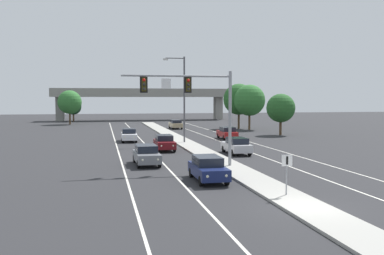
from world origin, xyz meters
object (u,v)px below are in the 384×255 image
at_px(overhead_signal_mast, 196,97).
at_px(tree_far_right_a, 281,108).
at_px(tree_far_right_b, 239,99).
at_px(tree_far_left_b, 70,102).
at_px(car_receding_tan, 176,124).
at_px(tree_far_right_c, 250,100).
at_px(car_oncoming_darkred, 164,142).
at_px(median_sign_post, 287,168).
at_px(car_oncoming_white, 129,135).
at_px(car_receding_red, 227,133).
at_px(street_lamp_median, 182,94).
at_px(car_oncoming_navy, 208,168).
at_px(tree_far_left_a, 73,107).
at_px(car_oncoming_grey, 146,155).
at_px(car_receding_silver, 236,145).

relative_size(overhead_signal_mast, tree_far_right_a, 1.39).
bearing_deg(tree_far_right_b, tree_far_left_b, 148.23).
distance_m(car_receding_tan, tree_far_right_a, 20.39).
bearing_deg(overhead_signal_mast, tree_far_right_b, 67.39).
height_order(tree_far_right_c, tree_far_right_b, tree_far_right_b).
xyz_separation_m(overhead_signal_mast, car_oncoming_darkred, (-0.73, 11.46, -4.56)).
relative_size(median_sign_post, car_oncoming_white, 0.49).
relative_size(car_receding_red, tree_far_left_b, 0.65).
relative_size(street_lamp_median, car_oncoming_navy, 2.23).
bearing_deg(car_oncoming_navy, overhead_signal_mast, 86.87).
distance_m(tree_far_left_a, tree_far_left_b, 10.68).
relative_size(car_oncoming_grey, tree_far_right_c, 0.59).
relative_size(car_oncoming_darkred, tree_far_left_b, 0.65).
distance_m(car_receding_silver, tree_far_left_b, 54.26).
bearing_deg(tree_far_left_b, car_oncoming_white, -75.38).
distance_m(car_receding_red, tree_far_right_c, 17.68).
xyz_separation_m(car_receding_red, tree_far_right_c, (8.41, 14.99, 4.15)).
relative_size(car_oncoming_navy, tree_far_left_b, 0.65).
relative_size(car_oncoming_white, tree_far_left_a, 0.87).
xyz_separation_m(median_sign_post, car_receding_tan, (2.91, 51.73, -0.77)).
height_order(median_sign_post, street_lamp_median, street_lamp_median).
distance_m(tree_far_right_c, tree_far_left_b, 37.39).
xyz_separation_m(overhead_signal_mast, car_oncoming_navy, (-0.27, -4.88, -4.56)).
distance_m(overhead_signal_mast, tree_far_left_b, 59.57).
xyz_separation_m(car_oncoming_grey, tree_far_right_b, (19.95, 37.07, 4.31)).
xyz_separation_m(car_oncoming_grey, car_receding_red, (12.50, 19.26, 0.00)).
distance_m(street_lamp_median, car_receding_red, 9.21).
xyz_separation_m(street_lamp_median, tree_far_right_b, (14.13, 21.75, -0.66)).
relative_size(car_receding_silver, car_receding_tan, 1.00).
height_order(tree_far_right_a, tree_far_right_b, tree_far_right_b).
relative_size(car_oncoming_navy, tree_far_right_a, 0.75).
xyz_separation_m(street_lamp_median, tree_far_left_a, (-15.64, 50.82, -2.43)).
relative_size(overhead_signal_mast, car_oncoming_grey, 1.85).
bearing_deg(tree_far_left_b, tree_far_left_a, 89.87).
distance_m(median_sign_post, car_oncoming_navy, 6.13).
xyz_separation_m(car_receding_silver, tree_far_left_a, (-18.89, 61.34, 2.55)).
relative_size(car_oncoming_navy, car_oncoming_grey, 0.99).
xyz_separation_m(car_receding_red, car_receding_tan, (-3.41, 19.76, 0.00)).
bearing_deg(car_oncoming_darkred, tree_far_right_a, 37.17).
distance_m(car_oncoming_grey, car_oncoming_darkred, 9.33).
relative_size(car_receding_tan, tree_far_right_b, 0.57).
distance_m(car_receding_silver, car_receding_red, 14.86).
xyz_separation_m(car_oncoming_navy, car_receding_red, (9.31, 26.68, 0.00)).
distance_m(car_receding_red, tree_far_left_a, 51.98).
xyz_separation_m(car_receding_silver, car_receding_tan, (0.02, 34.22, 0.00)).
relative_size(car_oncoming_grey, tree_far_right_a, 0.75).
xyz_separation_m(car_receding_red, tree_far_left_b, (-22.34, 36.26, 3.71)).
relative_size(street_lamp_median, car_receding_tan, 2.23).
bearing_deg(tree_far_left_a, car_receding_silver, -72.89).
bearing_deg(car_oncoming_darkred, tree_far_right_b, 58.54).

